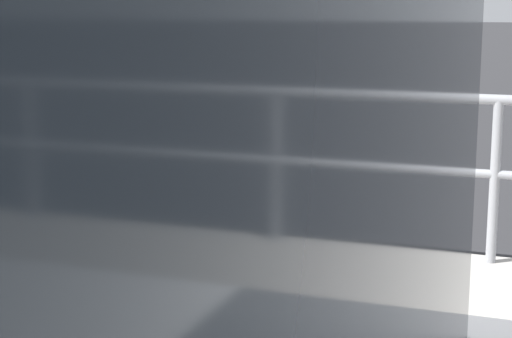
# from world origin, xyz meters

# --- Properties ---
(parking_meter) EXTENTS (0.15, 0.16, 1.41)m
(parking_meter) POSITION_xyz_m (0.15, 0.47, 1.12)
(parking_meter) COLOR slate
(parking_meter) RESTS_ON sidewalk_curb
(pedestrian_at_meter) EXTENTS (0.60, 0.65, 1.63)m
(pedestrian_at_meter) POSITION_xyz_m (0.64, 0.56, 1.05)
(pedestrian_at_meter) COLOR brown
(pedestrian_at_meter) RESTS_ON sidewalk_curb
(background_railing) EXTENTS (24.06, 0.06, 1.01)m
(background_railing) POSITION_xyz_m (0.00, 3.19, 0.85)
(background_railing) COLOR gray
(background_railing) RESTS_ON sidewalk_curb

